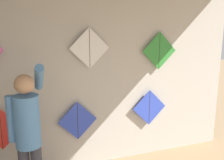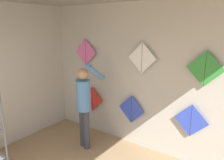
{
  "view_description": "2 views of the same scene",
  "coord_description": "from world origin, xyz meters",
  "views": [
    {
      "loc": [
        -0.73,
        -0.18,
        2.12
      ],
      "look_at": [
        0.37,
        2.96,
        1.38
      ],
      "focal_mm": 40.0,
      "sensor_mm": 36.0,
      "label": 1
    },
    {
      "loc": [
        1.99,
        -0.33,
        2.37
      ],
      "look_at": [
        -0.37,
        2.96,
        1.36
      ],
      "focal_mm": 35.0,
      "sensor_mm": 36.0,
      "label": 2
    }
  ],
  "objects": [
    {
      "name": "kite_0",
      "position": [
        -1.09,
        3.2,
        0.77
      ],
      "size": [
        0.58,
        0.01,
        0.58
      ],
      "color": "red"
    },
    {
      "name": "kite_2",
      "position": [
        1.09,
        3.2,
        0.82
      ],
      "size": [
        0.58,
        0.01,
        0.58
      ],
      "color": "blue"
    },
    {
      "name": "kite_1",
      "position": [
        -0.07,
        3.2,
        0.75
      ],
      "size": [
        0.58,
        0.01,
        0.58
      ],
      "color": "blue"
    },
    {
      "name": "kite_4",
      "position": [
        0.13,
        3.2,
        1.8
      ],
      "size": [
        0.58,
        0.01,
        0.58
      ],
      "color": "white"
    },
    {
      "name": "shopkeeper",
      "position": [
        -0.76,
        2.57,
        0.97
      ],
      "size": [
        0.42,
        0.55,
        1.71
      ],
      "rotation": [
        0.0,
        0.0,
        -0.27
      ],
      "color": "#383842",
      "rests_on": "ground"
    },
    {
      "name": "back_panel",
      "position": [
        0.0,
        3.29,
        1.4
      ],
      "size": [
        4.97,
        0.06,
        2.8
      ],
      "primitive_type": "cube",
      "color": "#BCB7AD",
      "rests_on": "ground"
    },
    {
      "name": "kite_3",
      "position": [
        -1.26,
        3.2,
        1.81
      ],
      "size": [
        0.58,
        0.01,
        0.58
      ],
      "color": "pink"
    },
    {
      "name": "kite_5",
      "position": [
        1.23,
        3.2,
        1.72
      ],
      "size": [
        0.58,
        0.01,
        0.58
      ],
      "color": "#338C38"
    }
  ]
}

